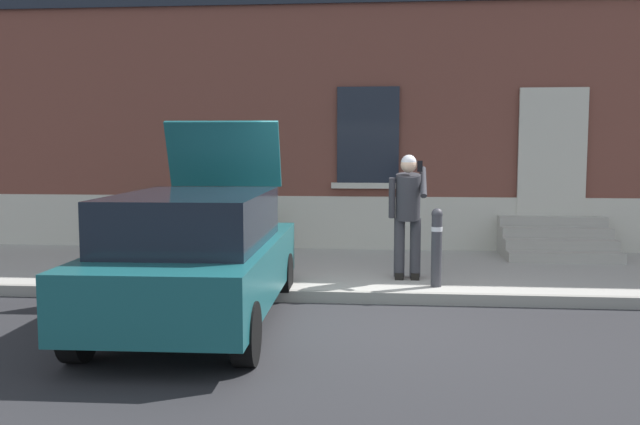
{
  "coord_description": "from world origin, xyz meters",
  "views": [
    {
      "loc": [
        0.36,
        -7.74,
        2.02
      ],
      "look_at": [
        -0.5,
        1.6,
        1.1
      ],
      "focal_mm": 38.59,
      "sensor_mm": 36.0,
      "label": 1
    }
  ],
  "objects_px": {
    "hatchback_car_teal": "(197,255)",
    "planter_cream": "(256,226)",
    "person_on_phone": "(408,209)",
    "planter_terracotta": "(135,224)",
    "bollard_near_person": "(437,245)"
  },
  "relations": [
    {
      "from": "hatchback_car_teal",
      "to": "planter_terracotta",
      "type": "relative_size",
      "value": 4.77
    },
    {
      "from": "person_on_phone",
      "to": "planter_terracotta",
      "type": "height_order",
      "value": "person_on_phone"
    },
    {
      "from": "planter_terracotta",
      "to": "hatchback_car_teal",
      "type": "bearing_deg",
      "value": -62.09
    },
    {
      "from": "hatchback_car_teal",
      "to": "planter_terracotta",
      "type": "xyz_separation_m",
      "value": [
        -2.4,
        4.53,
        -0.19
      ]
    },
    {
      "from": "hatchback_car_teal",
      "to": "planter_cream",
      "type": "height_order",
      "value": "hatchback_car_teal"
    },
    {
      "from": "bollard_near_person",
      "to": "planter_terracotta",
      "type": "bearing_deg",
      "value": 151.01
    },
    {
      "from": "person_on_phone",
      "to": "planter_cream",
      "type": "bearing_deg",
      "value": 146.46
    },
    {
      "from": "person_on_phone",
      "to": "planter_terracotta",
      "type": "xyz_separation_m",
      "value": [
        -4.81,
        2.47,
        -0.54
      ]
    },
    {
      "from": "planter_cream",
      "to": "bollard_near_person",
      "type": "bearing_deg",
      "value": -43.06
    },
    {
      "from": "bollard_near_person",
      "to": "planter_cream",
      "type": "relative_size",
      "value": 1.22
    },
    {
      "from": "person_on_phone",
      "to": "planter_terracotta",
      "type": "distance_m",
      "value": 5.43
    },
    {
      "from": "planter_terracotta",
      "to": "planter_cream",
      "type": "height_order",
      "value": "same"
    },
    {
      "from": "planter_terracotta",
      "to": "planter_cream",
      "type": "relative_size",
      "value": 1.0
    },
    {
      "from": "hatchback_car_teal",
      "to": "bollard_near_person",
      "type": "distance_m",
      "value": 3.24
    },
    {
      "from": "hatchback_car_teal",
      "to": "planter_cream",
      "type": "distance_m",
      "value": 4.41
    }
  ]
}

